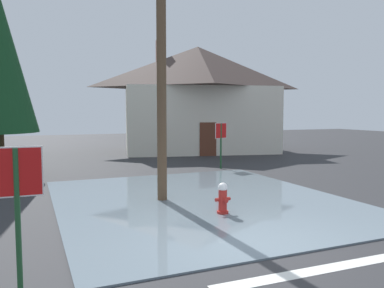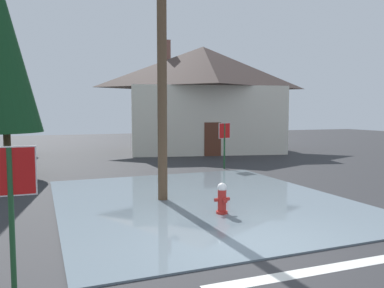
% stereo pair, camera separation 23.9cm
% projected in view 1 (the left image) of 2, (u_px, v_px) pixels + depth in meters
% --- Properties ---
extents(ground_plane, '(80.00, 80.00, 0.10)m').
position_uv_depth(ground_plane, '(258.00, 248.00, 7.66)').
color(ground_plane, '#2D2D30').
extents(flood_puddle, '(8.17, 9.44, 0.04)m').
position_uv_depth(flood_puddle, '(200.00, 200.00, 11.53)').
color(flood_puddle, slate).
rests_on(flood_puddle, ground).
extents(lane_stop_bar, '(4.25, 0.37, 0.01)m').
position_uv_depth(lane_stop_bar, '(326.00, 269.00, 6.51)').
color(lane_stop_bar, silver).
rests_on(lane_stop_bar, ground).
extents(stop_sign_near, '(0.72, 0.08, 2.13)m').
position_uv_depth(stop_sign_near, '(17.00, 190.00, 5.53)').
color(stop_sign_near, '#1E4C28').
rests_on(stop_sign_near, ground).
extents(fire_hydrant, '(0.42, 0.36, 0.83)m').
position_uv_depth(fire_hydrant, '(223.00, 199.00, 9.90)').
color(fire_hydrant, '#AD231E').
rests_on(fire_hydrant, ground).
extents(utility_pole, '(1.60, 0.28, 8.76)m').
position_uv_depth(utility_pole, '(161.00, 44.00, 11.09)').
color(utility_pole, brown).
rests_on(utility_pole, ground).
extents(stop_sign_far, '(0.68, 0.25, 2.12)m').
position_uv_depth(stop_sign_far, '(221.00, 136.00, 17.84)').
color(stop_sign_far, '#1E4C28').
rests_on(stop_sign_far, ground).
extents(house, '(11.46, 8.95, 7.46)m').
position_uv_depth(house, '(198.00, 97.00, 25.94)').
color(house, silver).
rests_on(house, ground).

